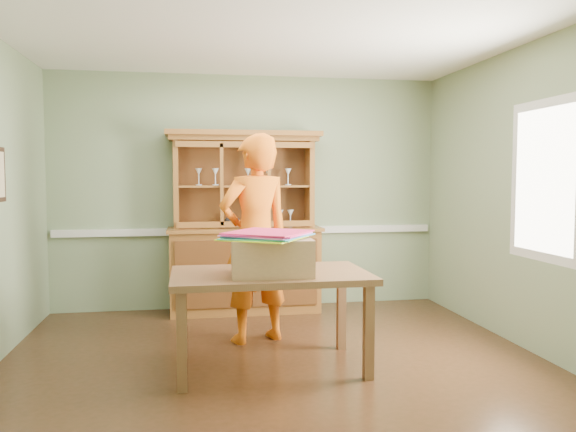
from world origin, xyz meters
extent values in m
plane|color=#432615|center=(0.00, 0.00, 0.00)|extent=(4.50, 4.50, 0.00)
plane|color=white|center=(0.00, 0.00, 2.70)|extent=(4.50, 4.50, 0.00)
plane|color=gray|center=(0.00, 2.00, 1.35)|extent=(4.50, 0.00, 4.50)
plane|color=gray|center=(2.25, 0.00, 1.35)|extent=(0.00, 4.00, 4.00)
plane|color=gray|center=(0.00, -2.00, 1.35)|extent=(4.50, 0.00, 4.50)
cube|color=silver|center=(0.00, 1.98, 0.90)|extent=(4.41, 0.05, 0.08)
cube|color=silver|center=(2.23, -0.30, 1.50)|extent=(0.03, 0.96, 1.36)
cube|color=white|center=(2.22, -0.30, 1.50)|extent=(0.01, 0.80, 1.20)
cube|color=brown|center=(-0.08, 1.75, 0.46)|extent=(1.66, 0.51, 0.92)
cube|color=brown|center=(-0.08, 1.74, 0.94)|extent=(1.72, 0.56, 0.04)
cube|color=brown|center=(-0.08, 1.98, 1.45)|extent=(1.57, 0.04, 0.97)
cube|color=brown|center=(-0.83, 1.82, 1.45)|extent=(0.06, 0.35, 0.97)
cube|color=brown|center=(0.68, 1.82, 1.45)|extent=(0.06, 0.35, 0.97)
cube|color=brown|center=(-0.08, 1.82, 1.96)|extent=(1.66, 0.41, 0.06)
cube|color=brown|center=(-0.08, 1.80, 2.01)|extent=(1.74, 0.44, 0.06)
cube|color=brown|center=(-0.08, 1.82, 1.42)|extent=(1.46, 0.30, 0.02)
imported|color=#B2B2B7|center=(-0.21, 1.82, 1.05)|extent=(0.17, 0.17, 0.18)
imported|color=gold|center=(-0.49, 1.82, 0.99)|extent=(0.20, 0.20, 0.05)
cylinder|color=black|center=(0.02, 1.58, 1.11)|extent=(0.06, 0.06, 0.30)
cube|color=brown|center=(-0.06, -0.19, 0.75)|extent=(1.56, 0.94, 0.05)
cube|color=brown|center=(-0.75, -0.57, 0.36)|extent=(0.07, 0.07, 0.72)
cube|color=brown|center=(-0.75, 0.19, 0.36)|extent=(0.07, 0.07, 0.72)
cube|color=brown|center=(0.64, -0.56, 0.36)|extent=(0.07, 0.07, 0.72)
cube|color=brown|center=(0.63, 0.20, 0.36)|extent=(0.07, 0.07, 0.72)
cube|color=#AC7F58|center=(-0.06, -0.30, 0.92)|extent=(0.63, 0.52, 0.28)
cube|color=#E8FF20|center=(-0.11, -0.31, 1.06)|extent=(0.74, 0.74, 0.01)
cube|color=#33AF72|center=(-0.11, -0.31, 1.07)|extent=(0.74, 0.74, 0.01)
cube|color=#298BC5|center=(-0.11, -0.31, 1.08)|extent=(0.74, 0.74, 0.01)
cube|color=#E36BC8|center=(-0.11, -0.31, 1.09)|extent=(0.74, 0.74, 0.01)
cube|color=#EB2486|center=(-0.11, -0.31, 1.10)|extent=(0.74, 0.74, 0.01)
cube|color=#E02258|center=(-0.11, -0.31, 1.11)|extent=(0.74, 0.74, 0.01)
imported|color=orange|center=(-0.09, 0.58, 0.96)|extent=(0.82, 0.67, 1.92)
camera|label=1|loc=(-0.66, -4.55, 1.53)|focal=35.00mm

